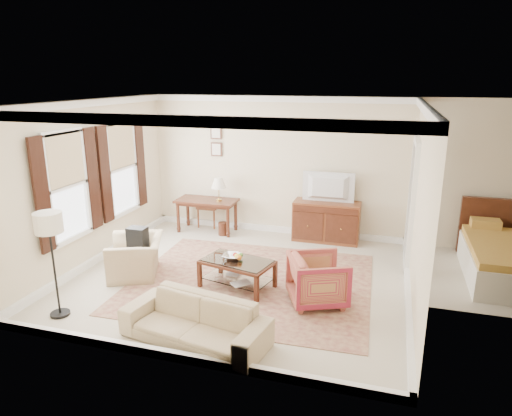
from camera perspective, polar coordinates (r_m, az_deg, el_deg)
The scene contains 20 objects.
room_shell at distance 7.14m, azimuth -2.26°, elevation 9.72°, with size 5.51×5.01×2.91m.
window_front at distance 8.00m, azimuth -22.54°, elevation 2.49°, with size 0.12×1.56×1.80m, color #CCB284, non-canonical shape.
window_rear at distance 9.27m, azimuth -16.41°, elevation 4.78°, with size 0.12×1.56×1.80m, color #CCB284, non-canonical shape.
doorway at distance 8.52m, azimuth 18.83°, elevation 0.32°, with size 0.10×1.12×2.25m, color white, non-canonical shape.
rug at distance 7.62m, azimuth -0.66°, elevation -9.20°, with size 3.86×3.30×0.01m, color maroon.
writing_desk at distance 9.92m, azimuth -6.18°, elevation 0.42°, with size 1.30×0.65×0.71m.
desk_chair at distance 10.28m, azimuth -5.90°, elevation 0.56°, with size 0.45×0.45×1.05m, color brown, non-canonical shape.
desk_lamp at distance 9.72m, azimuth -4.67°, elevation 2.35°, with size 0.32×0.32×0.50m, color silver, non-canonical shape.
framed_prints at distance 9.97m, azimuth -4.99°, elevation 8.40°, with size 0.25×0.04×0.68m, color #4C2315, non-canonical shape.
sideboard at distance 9.45m, azimuth 8.78°, elevation -1.67°, with size 1.34×0.52×0.82m, color brown.
tv at distance 9.19m, azimuth 9.00°, elevation 3.68°, with size 0.99×0.57×0.13m, color black.
coffee_table at distance 7.31m, azimuth -2.37°, elevation -7.30°, with size 1.24×0.89×0.47m.
fruit_bowl at distance 7.29m, azimuth -2.99°, elevation -6.00°, with size 0.42×0.42×0.10m, color silver.
book_a at distance 7.58m, azimuth -3.30°, elevation -7.92°, with size 0.28×0.04×0.38m, color brown.
book_b at distance 7.25m, azimuth -2.24°, elevation -9.07°, with size 0.28×0.03×0.38m, color brown.
striped_armchair at distance 6.87m, azimuth 7.76°, elevation -8.61°, with size 0.80×0.74×0.82m, color maroon.
club_armchair at distance 8.01m, azimuth -14.82°, elevation -5.15°, with size 0.99×0.64×0.87m, color tan.
backpack at distance 7.96m, azimuth -14.60°, elevation -3.39°, with size 0.32×0.22×0.40m, color black.
sofa at distance 5.96m, azimuth -7.67°, elevation -13.08°, with size 1.90×0.55×0.74m, color tan.
floor_lamp at distance 6.75m, azimuth -24.43°, elevation -2.57°, with size 0.38×0.38×1.52m.
Camera 1 is at (2.29, -6.72, 3.26)m, focal length 32.00 mm.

